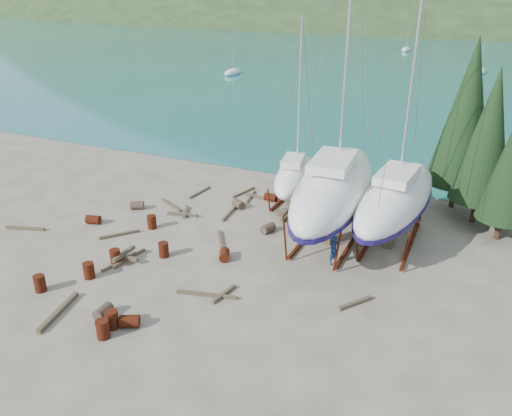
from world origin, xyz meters
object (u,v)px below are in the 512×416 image
at_px(small_sailboat_shore, 295,176).
at_px(worker, 334,250).
at_px(large_sailboat_near, 334,187).
at_px(large_sailboat_far, 396,197).

height_order(small_sailboat_shore, worker, small_sailboat_shore).
bearing_deg(worker, small_sailboat_shore, 67.89).
bearing_deg(large_sailboat_near, worker, -74.44).
distance_m(small_sailboat_shore, worker, 8.94).
relative_size(large_sailboat_near, worker, 12.15).
relative_size(large_sailboat_far, small_sailboat_shore, 1.45).
height_order(large_sailboat_far, small_sailboat_shore, large_sailboat_far).
height_order(large_sailboat_near, large_sailboat_far, large_sailboat_near).
bearing_deg(worker, large_sailboat_near, 51.97).
bearing_deg(large_sailboat_near, small_sailboat_shore, 130.20).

